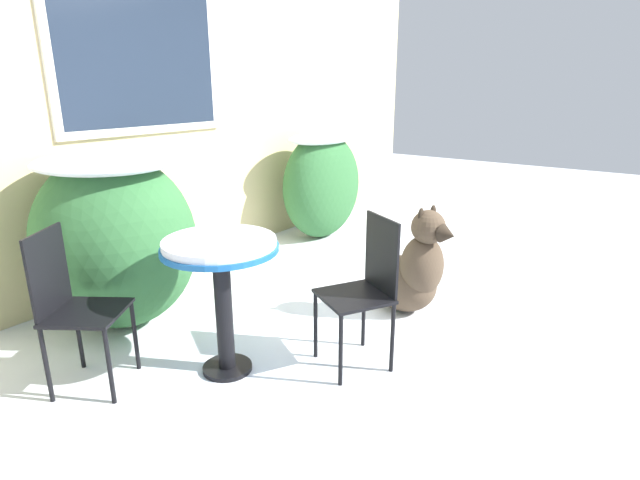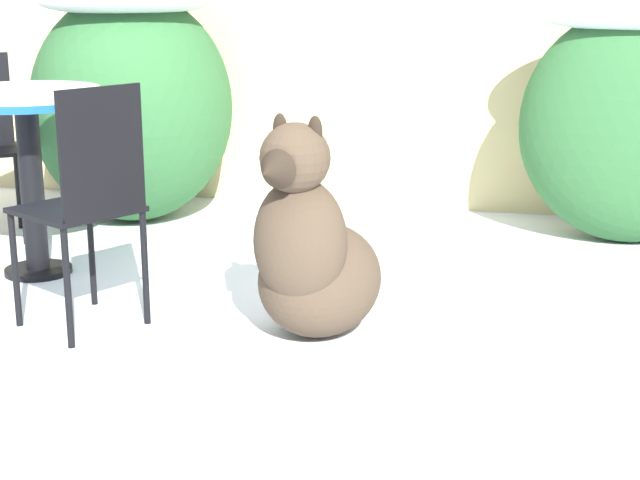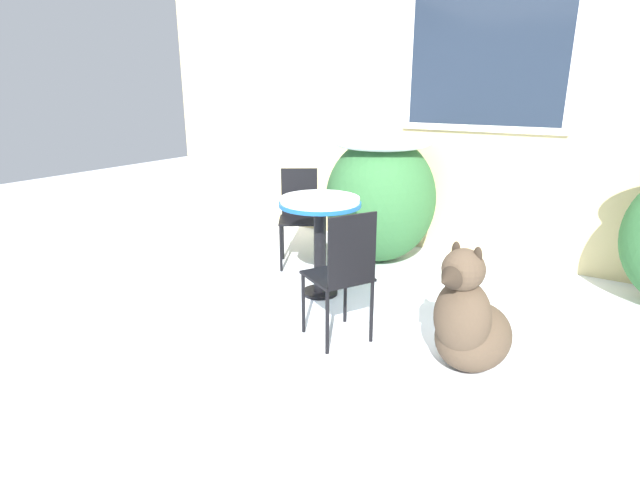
{
  "view_description": "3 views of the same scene",
  "coord_description": "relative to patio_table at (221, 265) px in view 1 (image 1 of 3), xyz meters",
  "views": [
    {
      "loc": [
        -2.65,
        -1.32,
        1.58
      ],
      "look_at": [
        0.0,
        0.6,
        0.55
      ],
      "focal_mm": 28.0,
      "sensor_mm": 36.0,
      "label": 1
    },
    {
      "loc": [
        1.15,
        -3.05,
        1.22
      ],
      "look_at": [
        0.42,
        0.15,
        0.34
      ],
      "focal_mm": 55.0,
      "sensor_mm": 36.0,
      "label": 2
    },
    {
      "loc": [
        1.06,
        -2.54,
        1.59
      ],
      "look_at": [
        -0.92,
        0.59,
        0.45
      ],
      "focal_mm": 28.0,
      "sensor_mm": 36.0,
      "label": 3
    }
  ],
  "objects": [
    {
      "name": "house_wall",
      "position": [
        0.9,
        1.6,
        0.82
      ],
      "size": [
        8.0,
        0.1,
        2.84
      ],
      "color": "#D1BC84",
      "rests_on": "ground_plane"
    },
    {
      "name": "shrub_middle",
      "position": [
        2.48,
        1.11,
        -0.05
      ],
      "size": [
        1.05,
        0.64,
        1.11
      ],
      "color": "#2D6033",
      "rests_on": "ground_plane"
    },
    {
      "name": "patio_table",
      "position": [
        0.0,
        0.0,
        0.0
      ],
      "size": [
        0.63,
        0.63,
        0.79
      ],
      "color": "black",
      "rests_on": "ground_plane"
    },
    {
      "name": "dog",
      "position": [
        1.32,
        -0.5,
        -0.34
      ],
      "size": [
        0.52,
        0.74,
        0.8
      ],
      "rotation": [
        0.0,
        0.0,
        -0.24
      ],
      "color": "#4C3D2D",
      "rests_on": "ground_plane"
    },
    {
      "name": "shrub_left",
      "position": [
        0.02,
        1.02,
        -0.02
      ],
      "size": [
        1.01,
        1.09,
        1.17
      ],
      "color": "#2D6033",
      "rests_on": "ground_plane"
    },
    {
      "name": "patio_chair_far_side",
      "position": [
        0.54,
        -0.58,
        -0.16
      ],
      "size": [
        0.49,
        0.49,
        0.88
      ],
      "rotation": [
        0.0,
        0.0,
        4.2
      ],
      "color": "black",
      "rests_on": "ground_plane"
    },
    {
      "name": "patio_chair_near_table",
      "position": [
        -0.56,
        0.53,
        -0.16
      ],
      "size": [
        0.5,
        0.5,
        0.88
      ],
      "rotation": [
        0.0,
        0.0,
        0.58
      ],
      "color": "black",
      "rests_on": "ground_plane"
    },
    {
      "name": "ground_plane",
      "position": [
        0.92,
        -0.59,
        -0.64
      ],
      "size": [
        16.0,
        16.0,
        0.0
      ],
      "primitive_type": "plane",
      "color": "white"
    }
  ]
}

